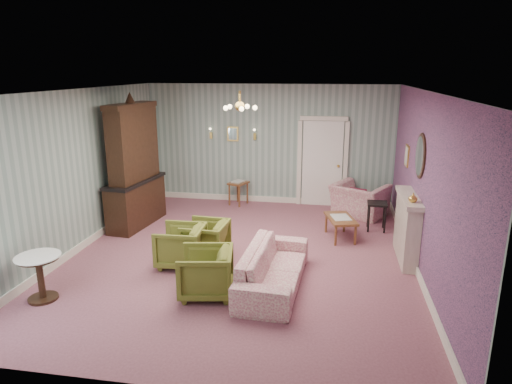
% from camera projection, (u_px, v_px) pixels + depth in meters
% --- Properties ---
extents(floor, '(7.00, 7.00, 0.00)m').
position_uv_depth(floor, '(241.00, 257.00, 8.06)').
color(floor, '#945666').
rests_on(floor, ground).
extents(ceiling, '(7.00, 7.00, 0.00)m').
position_uv_depth(ceiling, '(240.00, 91.00, 7.30)').
color(ceiling, white).
rests_on(ceiling, ground).
extents(wall_back, '(6.00, 0.00, 6.00)m').
position_uv_depth(wall_back, '(269.00, 145.00, 11.01)').
color(wall_back, gray).
rests_on(wall_back, ground).
extents(wall_front, '(6.00, 0.00, 6.00)m').
position_uv_depth(wall_front, '(168.00, 261.00, 4.35)').
color(wall_front, gray).
rests_on(wall_front, ground).
extents(wall_left, '(0.00, 7.00, 7.00)m').
position_uv_depth(wall_left, '(78.00, 171.00, 8.16)').
color(wall_left, gray).
rests_on(wall_left, ground).
extents(wall_right, '(0.00, 7.00, 7.00)m').
position_uv_depth(wall_right, '(425.00, 185.00, 7.19)').
color(wall_right, gray).
rests_on(wall_right, ground).
extents(wall_right_floral, '(0.00, 7.00, 7.00)m').
position_uv_depth(wall_right_floral, '(424.00, 185.00, 7.20)').
color(wall_right_floral, '#BC5E92').
rests_on(wall_right_floral, ground).
extents(door, '(1.12, 0.12, 2.16)m').
position_uv_depth(door, '(322.00, 162.00, 10.86)').
color(door, white).
rests_on(door, floor).
extents(olive_chair_a, '(0.83, 0.87, 0.78)m').
position_uv_depth(olive_chair_a, '(206.00, 270.00, 6.61)').
color(olive_chair_a, olive).
rests_on(olive_chair_a, floor).
extents(olive_chair_b, '(0.73, 0.77, 0.77)m').
position_uv_depth(olive_chair_b, '(181.00, 244.00, 7.62)').
color(olive_chair_b, olive).
rests_on(olive_chair_b, floor).
extents(olive_chair_c, '(0.73, 0.77, 0.75)m').
position_uv_depth(olive_chair_c, '(205.00, 238.00, 7.90)').
color(olive_chair_c, olive).
rests_on(olive_chair_c, floor).
extents(sofa_chintz, '(0.73, 2.14, 0.82)m').
position_uv_depth(sofa_chintz, '(273.00, 261.00, 6.88)').
color(sofa_chintz, '#A74362').
rests_on(sofa_chintz, floor).
extents(wingback_chair, '(1.34, 1.19, 0.98)m').
position_uv_depth(wingback_chair, '(360.00, 195.00, 10.20)').
color(wingback_chair, '#A74362').
rests_on(wingback_chair, floor).
extents(dresser, '(0.76, 1.70, 2.74)m').
position_uv_depth(dresser, '(134.00, 162.00, 9.37)').
color(dresser, black).
rests_on(dresser, floor).
extents(fireplace, '(0.30, 1.40, 1.16)m').
position_uv_depth(fireplace, '(407.00, 228.00, 7.83)').
color(fireplace, beige).
rests_on(fireplace, floor).
extents(mantel_vase, '(0.15, 0.15, 0.15)m').
position_uv_depth(mantel_vase, '(413.00, 198.00, 7.28)').
color(mantel_vase, gold).
rests_on(mantel_vase, fireplace).
extents(oval_mirror, '(0.04, 0.76, 0.84)m').
position_uv_depth(oval_mirror, '(420.00, 156.00, 7.47)').
color(oval_mirror, white).
rests_on(oval_mirror, wall_right).
extents(framed_print, '(0.04, 0.34, 0.42)m').
position_uv_depth(framed_print, '(407.00, 156.00, 8.82)').
color(framed_print, gold).
rests_on(framed_print, wall_right).
extents(coffee_table, '(0.69, 0.95, 0.44)m').
position_uv_depth(coffee_table, '(340.00, 228.00, 8.88)').
color(coffee_table, brown).
rests_on(coffee_table, floor).
extents(side_table_black, '(0.41, 0.41, 0.60)m').
position_uv_depth(side_table_black, '(376.00, 217.00, 9.30)').
color(side_table_black, black).
rests_on(side_table_black, floor).
extents(pedestal_table, '(0.72, 0.72, 0.69)m').
position_uv_depth(pedestal_table, '(41.00, 278.00, 6.48)').
color(pedestal_table, black).
rests_on(pedestal_table, floor).
extents(nesting_table, '(0.52, 0.57, 0.62)m').
position_uv_depth(nesting_table, '(238.00, 192.00, 11.09)').
color(nesting_table, brown).
rests_on(nesting_table, floor).
extents(gilt_mirror_back, '(0.28, 0.06, 0.36)m').
position_uv_depth(gilt_mirror_back, '(233.00, 134.00, 11.05)').
color(gilt_mirror_back, gold).
rests_on(gilt_mirror_back, wall_back).
extents(sconce_left, '(0.16, 0.12, 0.30)m').
position_uv_depth(sconce_left, '(211.00, 134.00, 11.12)').
color(sconce_left, gold).
rests_on(sconce_left, wall_back).
extents(sconce_right, '(0.16, 0.12, 0.30)m').
position_uv_depth(sconce_right, '(255.00, 135.00, 10.94)').
color(sconce_right, gold).
rests_on(sconce_right, wall_back).
extents(chandelier, '(0.56, 0.56, 0.36)m').
position_uv_depth(chandelier, '(240.00, 108.00, 7.37)').
color(chandelier, gold).
rests_on(chandelier, ceiling).
extents(burgundy_cushion, '(0.41, 0.28, 0.39)m').
position_uv_depth(burgundy_cushion, '(358.00, 197.00, 10.07)').
color(burgundy_cushion, maroon).
rests_on(burgundy_cushion, wingback_chair).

